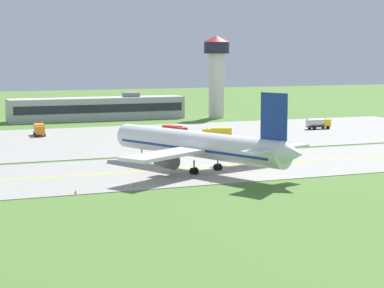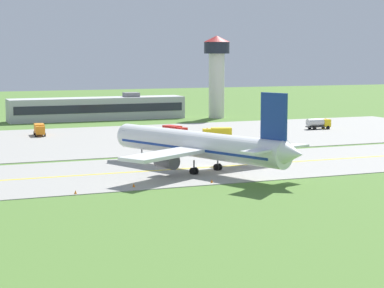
{
  "view_description": "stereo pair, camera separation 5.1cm",
  "coord_description": "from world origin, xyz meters",
  "px_view_note": "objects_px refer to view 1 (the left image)",
  "views": [
    {
      "loc": [
        -43.7,
        -101.56,
        17.93
      ],
      "look_at": [
        -3.56,
        -0.32,
        4.0
      ],
      "focal_mm": 65.68,
      "sensor_mm": 36.0,
      "label": 1
    },
    {
      "loc": [
        -43.65,
        -101.58,
        17.93
      ],
      "look_at": [
        -3.56,
        -0.32,
        4.0
      ],
      "focal_mm": 65.68,
      "sensor_mm": 36.0,
      "label": 2
    }
  ],
  "objects_px": {
    "service_truck_baggage": "(39,129)",
    "control_tower": "(217,68)",
    "airplane_lead": "(199,145)",
    "service_truck_fuel": "(217,133)",
    "service_truck_pushback": "(175,131)",
    "service_truck_catering": "(318,123)"
  },
  "relations": [
    {
      "from": "service_truck_baggage",
      "to": "control_tower",
      "type": "relative_size",
      "value": 0.27
    },
    {
      "from": "airplane_lead",
      "to": "service_truck_fuel",
      "type": "bearing_deg",
      "value": 62.3
    },
    {
      "from": "service_truck_fuel",
      "to": "service_truck_pushback",
      "type": "height_order",
      "value": "same"
    },
    {
      "from": "airplane_lead",
      "to": "service_truck_pushback",
      "type": "height_order",
      "value": "airplane_lead"
    },
    {
      "from": "service_truck_fuel",
      "to": "service_truck_catering",
      "type": "relative_size",
      "value": 1.04
    },
    {
      "from": "service_truck_catering",
      "to": "control_tower",
      "type": "distance_m",
      "value": 40.92
    },
    {
      "from": "service_truck_baggage",
      "to": "service_truck_catering",
      "type": "height_order",
      "value": "service_truck_catering"
    },
    {
      "from": "service_truck_catering",
      "to": "control_tower",
      "type": "bearing_deg",
      "value": 105.4
    },
    {
      "from": "service_truck_fuel",
      "to": "service_truck_baggage",
      "type": "bearing_deg",
      "value": 147.38
    },
    {
      "from": "service_truck_fuel",
      "to": "control_tower",
      "type": "relative_size",
      "value": 0.27
    },
    {
      "from": "airplane_lead",
      "to": "control_tower",
      "type": "xyz_separation_m",
      "value": [
        39.39,
        83.51,
        10.01
      ]
    },
    {
      "from": "service_truck_fuel",
      "to": "service_truck_catering",
      "type": "bearing_deg",
      "value": 18.55
    },
    {
      "from": "airplane_lead",
      "to": "service_truck_catering",
      "type": "relative_size",
      "value": 6.22
    },
    {
      "from": "service_truck_baggage",
      "to": "service_truck_fuel",
      "type": "bearing_deg",
      "value": -32.62
    },
    {
      "from": "airplane_lead",
      "to": "service_truck_fuel",
      "type": "height_order",
      "value": "airplane_lead"
    },
    {
      "from": "airplane_lead",
      "to": "service_truck_catering",
      "type": "bearing_deg",
      "value": 42.76
    },
    {
      "from": "airplane_lead",
      "to": "service_truck_baggage",
      "type": "relative_size",
      "value": 6.12
    },
    {
      "from": "service_truck_fuel",
      "to": "control_tower",
      "type": "height_order",
      "value": "control_tower"
    },
    {
      "from": "service_truck_fuel",
      "to": "airplane_lead",
      "type": "bearing_deg",
      "value": -117.7
    },
    {
      "from": "airplane_lead",
      "to": "service_truck_pushback",
      "type": "bearing_deg",
      "value": 74.63
    },
    {
      "from": "service_truck_fuel",
      "to": "control_tower",
      "type": "xyz_separation_m",
      "value": [
        20.72,
        47.95,
        12.61
      ]
    },
    {
      "from": "service_truck_baggage",
      "to": "service_truck_pushback",
      "type": "xyz_separation_m",
      "value": [
        26.65,
        -14.32,
        0.0
      ]
    }
  ]
}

